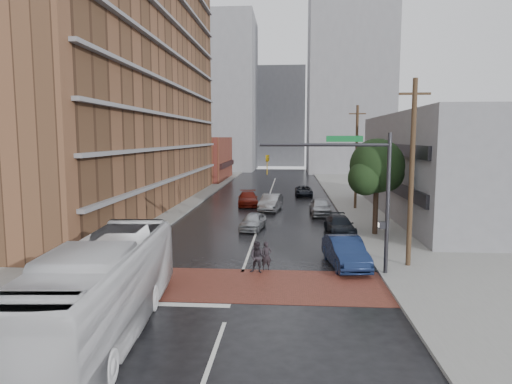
# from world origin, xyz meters

# --- Properties ---
(ground) EXTENTS (160.00, 160.00, 0.00)m
(ground) POSITION_xyz_m (0.00, 0.00, 0.00)
(ground) COLOR black
(ground) RESTS_ON ground
(crosswalk) EXTENTS (14.00, 5.00, 0.02)m
(crosswalk) POSITION_xyz_m (0.00, 0.50, 0.01)
(crosswalk) COLOR brown
(crosswalk) RESTS_ON ground
(sidewalk_west) EXTENTS (9.00, 90.00, 0.15)m
(sidewalk_west) POSITION_xyz_m (-11.50, 25.00, 0.07)
(sidewalk_west) COLOR gray
(sidewalk_west) RESTS_ON ground
(sidewalk_east) EXTENTS (9.00, 90.00, 0.15)m
(sidewalk_east) POSITION_xyz_m (11.50, 25.00, 0.07)
(sidewalk_east) COLOR gray
(sidewalk_east) RESTS_ON ground
(apartment_block) EXTENTS (10.00, 44.00, 28.00)m
(apartment_block) POSITION_xyz_m (-14.00, 24.00, 14.00)
(apartment_block) COLOR brown
(apartment_block) RESTS_ON ground
(storefront_west) EXTENTS (8.00, 16.00, 7.00)m
(storefront_west) POSITION_xyz_m (-12.00, 54.00, 3.50)
(storefront_west) COLOR brown
(storefront_west) RESTS_ON ground
(building_east) EXTENTS (11.00, 26.00, 9.00)m
(building_east) POSITION_xyz_m (16.50, 20.00, 4.50)
(building_east) COLOR gray
(building_east) RESTS_ON ground
(distant_tower_west) EXTENTS (18.00, 16.00, 32.00)m
(distant_tower_west) POSITION_xyz_m (-14.00, 78.00, 16.00)
(distant_tower_west) COLOR gray
(distant_tower_west) RESTS_ON ground
(distant_tower_east) EXTENTS (16.00, 14.00, 36.00)m
(distant_tower_east) POSITION_xyz_m (14.00, 72.00, 18.00)
(distant_tower_east) COLOR gray
(distant_tower_east) RESTS_ON ground
(distant_tower_center) EXTENTS (12.00, 10.00, 24.00)m
(distant_tower_center) POSITION_xyz_m (0.00, 95.00, 12.00)
(distant_tower_center) COLOR gray
(distant_tower_center) RESTS_ON ground
(street_tree) EXTENTS (4.20, 4.10, 6.90)m
(street_tree) POSITION_xyz_m (8.52, 12.03, 4.73)
(street_tree) COLOR #332319
(street_tree) RESTS_ON ground
(signal_mast) EXTENTS (6.50, 0.30, 7.20)m
(signal_mast) POSITION_xyz_m (5.85, 2.50, 4.73)
(signal_mast) COLOR #2D2D33
(signal_mast) RESTS_ON ground
(utility_pole_near) EXTENTS (1.60, 0.26, 10.00)m
(utility_pole_near) POSITION_xyz_m (8.80, 4.00, 5.14)
(utility_pole_near) COLOR #473321
(utility_pole_near) RESTS_ON ground
(utility_pole_far) EXTENTS (1.60, 0.26, 10.00)m
(utility_pole_far) POSITION_xyz_m (8.80, 24.00, 5.14)
(utility_pole_far) COLOR #473321
(utility_pole_far) RESTS_ON ground
(transit_bus) EXTENTS (3.74, 12.26, 3.37)m
(transit_bus) POSITION_xyz_m (-4.14, -5.43, 1.68)
(transit_bus) COLOR silver
(transit_bus) RESTS_ON ground
(pedestrian_a) EXTENTS (0.64, 0.51, 1.53)m
(pedestrian_a) POSITION_xyz_m (1.23, 3.00, 0.76)
(pedestrian_a) COLOR black
(pedestrian_a) RESTS_ON ground
(pedestrian_b) EXTENTS (0.90, 0.76, 1.65)m
(pedestrian_b) POSITION_xyz_m (0.79, 2.48, 0.83)
(pedestrian_b) COLOR #252026
(pedestrian_b) RESTS_ON ground
(car_travel_a) EXTENTS (2.12, 4.01, 1.30)m
(car_travel_a) POSITION_xyz_m (-0.32, 13.52, 0.65)
(car_travel_a) COLOR #A8ACB0
(car_travel_a) RESTS_ON ground
(car_travel_b) EXTENTS (2.34, 4.96, 1.57)m
(car_travel_b) POSITION_xyz_m (0.64, 22.72, 0.79)
(car_travel_b) COLOR #9EA1A5
(car_travel_b) RESTS_ON ground
(car_travel_c) EXTENTS (2.46, 5.08, 1.43)m
(car_travel_c) POSITION_xyz_m (-1.83, 25.80, 0.71)
(car_travel_c) COLOR maroon
(car_travel_c) RESTS_ON ground
(suv_travel) EXTENTS (2.06, 4.39, 1.21)m
(suv_travel) POSITION_xyz_m (4.13, 33.87, 0.61)
(suv_travel) COLOR black
(suv_travel) RESTS_ON ground
(car_parked_near) EXTENTS (2.30, 5.04, 1.60)m
(car_parked_near) POSITION_xyz_m (5.47, 4.00, 0.80)
(car_parked_near) COLOR #132043
(car_parked_near) RESTS_ON ground
(car_parked_mid) EXTENTS (2.20, 4.60, 1.29)m
(car_parked_mid) POSITION_xyz_m (6.07, 12.46, 0.65)
(car_parked_mid) COLOR black
(car_parked_mid) RESTS_ON ground
(car_parked_far) EXTENTS (1.91, 4.51, 1.52)m
(car_parked_far) POSITION_xyz_m (5.20, 20.47, 0.76)
(car_parked_far) COLOR #A5A9AD
(car_parked_far) RESTS_ON ground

